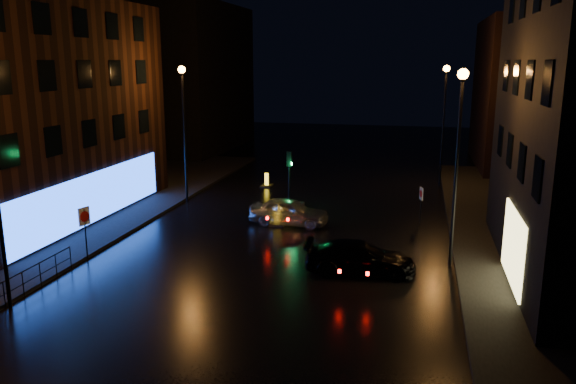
{
  "coord_description": "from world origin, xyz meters",
  "views": [
    {
      "loc": [
        6.18,
        -17.92,
        8.68
      ],
      "look_at": [
        0.49,
        6.45,
        2.8
      ],
      "focal_mm": 35.0,
      "sensor_mm": 36.0,
      "label": 1
    }
  ],
  "objects_px": {
    "bollard_near": "(277,220)",
    "silver_hatchback": "(289,212)",
    "dark_sedan": "(360,258)",
    "traffic_signal": "(289,200)",
    "road_sign_right": "(421,197)",
    "road_sign_left": "(85,221)",
    "bollard_far": "(267,183)"
  },
  "relations": [
    {
      "from": "bollard_near",
      "to": "road_sign_right",
      "type": "height_order",
      "value": "road_sign_right"
    },
    {
      "from": "traffic_signal",
      "to": "road_sign_right",
      "type": "height_order",
      "value": "traffic_signal"
    },
    {
      "from": "road_sign_right",
      "to": "silver_hatchback",
      "type": "bearing_deg",
      "value": -4.02
    },
    {
      "from": "dark_sedan",
      "to": "bollard_far",
      "type": "bearing_deg",
      "value": 23.31
    },
    {
      "from": "road_sign_left",
      "to": "dark_sedan",
      "type": "bearing_deg",
      "value": 21.76
    },
    {
      "from": "dark_sedan",
      "to": "road_sign_right",
      "type": "distance_m",
      "value": 8.31
    },
    {
      "from": "bollard_far",
      "to": "road_sign_right",
      "type": "xyz_separation_m",
      "value": [
        10.6,
        -7.26,
        1.33
      ]
    },
    {
      "from": "silver_hatchback",
      "to": "traffic_signal",
      "type": "bearing_deg",
      "value": 15.69
    },
    {
      "from": "silver_hatchback",
      "to": "bollard_near",
      "type": "distance_m",
      "value": 0.8
    },
    {
      "from": "silver_hatchback",
      "to": "road_sign_right",
      "type": "bearing_deg",
      "value": -73.73
    },
    {
      "from": "silver_hatchback",
      "to": "bollard_far",
      "type": "height_order",
      "value": "silver_hatchback"
    },
    {
      "from": "bollard_near",
      "to": "traffic_signal",
      "type": "bearing_deg",
      "value": 86.21
    },
    {
      "from": "road_sign_right",
      "to": "dark_sedan",
      "type": "bearing_deg",
      "value": 55.56
    },
    {
      "from": "bollard_near",
      "to": "road_sign_right",
      "type": "relative_size",
      "value": 0.62
    },
    {
      "from": "bollard_far",
      "to": "silver_hatchback",
      "type": "bearing_deg",
      "value": -67.33
    },
    {
      "from": "bollard_near",
      "to": "silver_hatchback",
      "type": "bearing_deg",
      "value": -0.05
    },
    {
      "from": "road_sign_left",
      "to": "road_sign_right",
      "type": "xyz_separation_m",
      "value": [
        14.39,
        9.13,
        -0.28
      ]
    },
    {
      "from": "traffic_signal",
      "to": "road_sign_right",
      "type": "relative_size",
      "value": 1.68
    },
    {
      "from": "traffic_signal",
      "to": "road_sign_left",
      "type": "bearing_deg",
      "value": -121.5
    },
    {
      "from": "silver_hatchback",
      "to": "bollard_far",
      "type": "xyz_separation_m",
      "value": [
        -3.69,
        8.91,
        -0.52
      ]
    },
    {
      "from": "silver_hatchback",
      "to": "road_sign_left",
      "type": "bearing_deg",
      "value": 137.87
    },
    {
      "from": "bollard_far",
      "to": "road_sign_right",
      "type": "height_order",
      "value": "road_sign_right"
    },
    {
      "from": "traffic_signal",
      "to": "silver_hatchback",
      "type": "relative_size",
      "value": 0.81
    },
    {
      "from": "dark_sedan",
      "to": "traffic_signal",
      "type": "bearing_deg",
      "value": 23.52
    },
    {
      "from": "road_sign_right",
      "to": "bollard_far",
      "type": "bearing_deg",
      "value": -51.86
    },
    {
      "from": "road_sign_left",
      "to": "road_sign_right",
      "type": "distance_m",
      "value": 17.05
    },
    {
      "from": "traffic_signal",
      "to": "road_sign_left",
      "type": "xyz_separation_m",
      "value": [
        -6.7,
        -10.93,
        1.32
      ]
    },
    {
      "from": "bollard_near",
      "to": "bollard_far",
      "type": "xyz_separation_m",
      "value": [
        -3.06,
        8.98,
        -0.02
      ]
    },
    {
      "from": "dark_sedan",
      "to": "bollard_far",
      "type": "relative_size",
      "value": 4.24
    },
    {
      "from": "traffic_signal",
      "to": "dark_sedan",
      "type": "relative_size",
      "value": 0.75
    },
    {
      "from": "dark_sedan",
      "to": "bollard_near",
      "type": "xyz_separation_m",
      "value": [
        -5.12,
        6.19,
        -0.44
      ]
    },
    {
      "from": "bollard_near",
      "to": "road_sign_left",
      "type": "distance_m",
      "value": 10.22
    }
  ]
}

